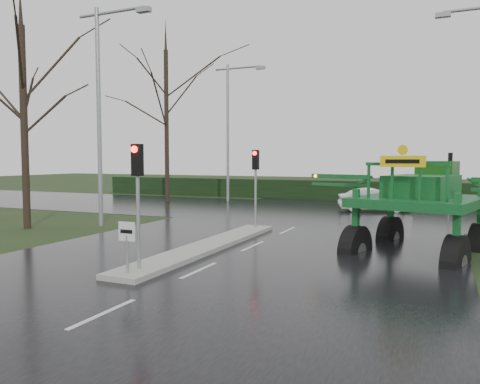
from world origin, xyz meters
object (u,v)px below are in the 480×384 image
at_px(traffic_signal_mid, 256,172).
at_px(crop_sprayer, 359,189).
at_px(keep_left_sign, 127,239).
at_px(white_sedan, 374,212).
at_px(street_light_left_near, 104,96).
at_px(traffic_signal_far, 450,168).
at_px(traffic_signal_near, 137,179).
at_px(street_light_left_far, 232,120).

distance_m(traffic_signal_mid, crop_sprayer, 5.56).
distance_m(keep_left_sign, white_sedan, 19.14).
bearing_deg(street_light_left_near, traffic_signal_far, 43.63).
height_order(traffic_signal_mid, crop_sprayer, crop_sprayer).
distance_m(traffic_signal_far, crop_sprayer, 15.49).
distance_m(keep_left_sign, street_light_left_near, 11.32).
relative_size(street_light_left_near, crop_sprayer, 1.29).
bearing_deg(keep_left_sign, crop_sprayer, 52.45).
xyz_separation_m(traffic_signal_near, street_light_left_far, (-6.89, 21.01, 3.40)).
relative_size(traffic_signal_far, white_sedan, 0.85).
bearing_deg(crop_sprayer, keep_left_sign, -112.68).
bearing_deg(traffic_signal_near, traffic_signal_mid, 90.00).
distance_m(traffic_signal_near, street_light_left_near, 10.40).
height_order(traffic_signal_near, street_light_left_far, street_light_left_far).
bearing_deg(traffic_signal_far, white_sedan, 34.03).
xyz_separation_m(traffic_signal_far, crop_sprayer, (-2.95, -15.19, -0.48)).
bearing_deg(keep_left_sign, traffic_signal_near, 90.00).
distance_m(street_light_left_near, crop_sprayer, 12.43).
bearing_deg(traffic_signal_near, white_sedan, 78.50).
distance_m(traffic_signal_near, traffic_signal_mid, 8.50).
distance_m(keep_left_sign, traffic_signal_mid, 9.12).
xyz_separation_m(traffic_signal_near, white_sedan, (3.71, 18.26, -2.59)).
bearing_deg(traffic_signal_near, street_light_left_near, 134.53).
bearing_deg(white_sedan, crop_sprayer, 168.11).
bearing_deg(traffic_signal_far, crop_sprayer, 79.02).
bearing_deg(street_light_left_near, traffic_signal_near, -45.47).
height_order(traffic_signal_near, white_sedan, traffic_signal_near).
height_order(crop_sprayer, white_sedan, crop_sprayer).
relative_size(traffic_signal_far, street_light_left_far, 0.35).
bearing_deg(traffic_signal_far, keep_left_sign, 70.07).
xyz_separation_m(keep_left_sign, street_light_left_far, (-6.89, 21.50, 4.93)).
xyz_separation_m(traffic_signal_far, street_light_left_far, (-14.69, -0.01, 3.40)).
bearing_deg(traffic_signal_mid, street_light_left_far, 118.86).
bearing_deg(crop_sprayer, traffic_signal_mid, 165.98).
bearing_deg(traffic_signal_mid, crop_sprayer, -28.88).
xyz_separation_m(traffic_signal_far, street_light_left_near, (-14.69, -14.01, 3.40)).
relative_size(traffic_signal_far, street_light_left_near, 0.35).
xyz_separation_m(traffic_signal_near, street_light_left_near, (-6.89, 7.01, 3.40)).
height_order(traffic_signal_near, traffic_signal_far, same).
xyz_separation_m(traffic_signal_near, traffic_signal_mid, (0.00, 8.50, 0.00)).
bearing_deg(traffic_signal_far, street_light_left_far, 0.03).
distance_m(traffic_signal_mid, street_light_left_far, 14.68).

